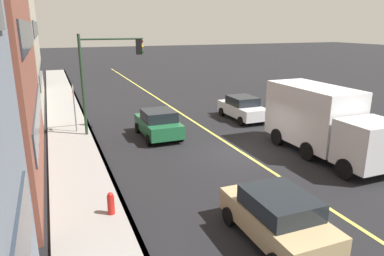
{
  "coord_description": "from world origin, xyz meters",
  "views": [
    {
      "loc": [
        -14.75,
        8.74,
        6.26
      ],
      "look_at": [
        -1.76,
        3.52,
        2.2
      ],
      "focal_mm": 32.98,
      "sensor_mm": 36.0,
      "label": 1
    }
  ],
  "objects": [
    {
      "name": "curb_edge",
      "position": [
        0.0,
        6.78,
        0.07
      ],
      "size": [
        80.0,
        0.16,
        0.15
      ],
      "primitive_type": "cube",
      "color": "slate",
      "rests_on": "ground"
    },
    {
      "name": "traffic_light_mast",
      "position": [
        5.89,
        5.75,
        3.99
      ],
      "size": [
        0.28,
        3.67,
        5.86
      ],
      "color": "#1E3823",
      "rests_on": "ground"
    },
    {
      "name": "sidewalk_slab",
      "position": [
        0.0,
        7.97,
        0.07
      ],
      "size": [
        80.0,
        2.54,
        0.15
      ],
      "primitive_type": "cube",
      "color": "gray",
      "rests_on": "ground"
    },
    {
      "name": "fire_hydrant",
      "position": [
        -3.86,
        7.3,
        0.47
      ],
      "size": [
        0.24,
        0.24,
        0.94
      ],
      "color": "red",
      "rests_on": "ground"
    },
    {
      "name": "ground",
      "position": [
        0.0,
        0.0,
        0.0
      ],
      "size": [
        200.0,
        200.0,
        0.0
      ],
      "primitive_type": "plane",
      "color": "black"
    },
    {
      "name": "street_sign_post",
      "position": [
        6.75,
        7.61,
        1.75
      ],
      "size": [
        0.6,
        0.08,
        2.99
      ],
      "color": "slate",
      "rests_on": "ground"
    },
    {
      "name": "truck_white",
      "position": [
        -1.54,
        -3.53,
        1.76
      ],
      "size": [
        7.08,
        2.51,
        3.36
      ],
      "color": "silver",
      "rests_on": "ground"
    },
    {
      "name": "car_green",
      "position": [
        4.25,
        3.21,
        0.82
      ],
      "size": [
        3.88,
        2.08,
        1.63
      ],
      "color": "#1E6038",
      "rests_on": "ground"
    },
    {
      "name": "lane_stripe_center",
      "position": [
        0.0,
        0.0,
        0.01
      ],
      "size": [
        80.0,
        0.16,
        0.01
      ],
      "primitive_type": "cube",
      "color": "#D8CC4C",
      "rests_on": "ground"
    },
    {
      "name": "car_tan",
      "position": [
        -7.05,
        2.9,
        0.81
      ],
      "size": [
        3.94,
        2.02,
        1.57
      ],
      "color": "tan",
      "rests_on": "ground"
    },
    {
      "name": "car_white",
      "position": [
        6.02,
        -3.37,
        0.81
      ],
      "size": [
        4.2,
        1.97,
        1.6
      ],
      "color": "silver",
      "rests_on": "ground"
    }
  ]
}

